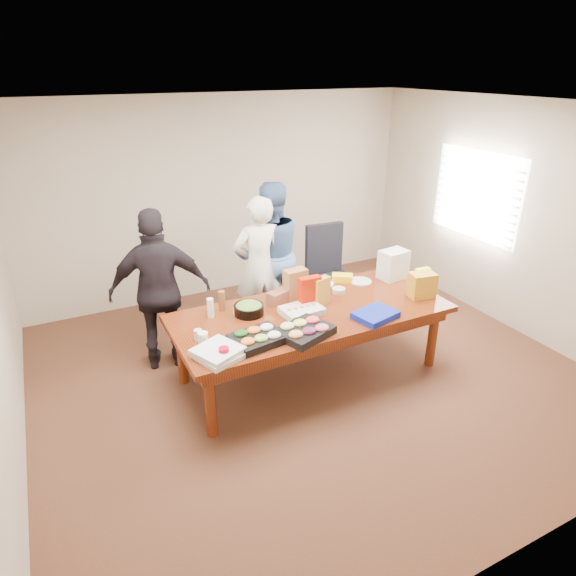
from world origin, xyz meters
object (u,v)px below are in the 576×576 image
conference_table (311,343)px  salad_bowl (249,310)px  person_center (259,266)px  office_chair (333,278)px  sheet_cake (302,311)px  person_right (270,254)px

conference_table → salad_bowl: (-0.59, 0.22, 0.42)m
person_center → salad_bowl: bearing=66.0°
salad_bowl → office_chair: bearing=26.8°
person_center → sheet_cake: person_center is taller
conference_table → person_right: (0.14, 1.30, 0.52)m
person_center → person_right: 0.29m
person_right → salad_bowl: person_right is taller
person_right → salad_bowl: bearing=59.6°
office_chair → person_center: (-0.92, 0.18, 0.26)m
office_chair → person_right: bearing=157.1°
office_chair → sheet_cake: 1.36m
conference_table → person_right: 1.41m
person_right → sheet_cake: 1.34m
office_chair → person_center: person_center is taller
person_center → sheet_cake: (-0.04, -1.13, -0.06)m
office_chair → sheet_cake: (-0.95, -0.95, 0.20)m
person_right → sheet_cake: size_ratio=4.52×
office_chair → salad_bowl: 1.61m
sheet_cake → salad_bowl: bearing=150.4°
conference_table → salad_bowl: bearing=159.8°
conference_table → sheet_cake: (-0.12, -0.02, 0.41)m
person_right → salad_bowl: 1.31m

